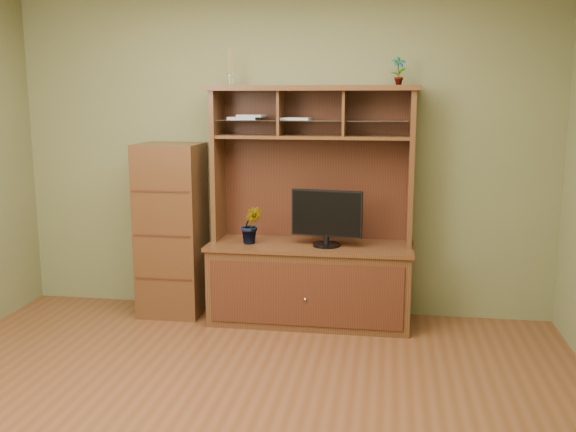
# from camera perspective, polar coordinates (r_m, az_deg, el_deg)

# --- Properties ---
(room) EXTENTS (4.54, 4.04, 2.74)m
(room) POSITION_cam_1_polar(r_m,az_deg,el_deg) (3.43, -6.18, 2.75)
(room) COLOR brown
(room) RESTS_ON ground
(media_hutch) EXTENTS (1.66, 0.61, 1.90)m
(media_hutch) POSITION_cam_1_polar(r_m,az_deg,el_deg) (5.21, 2.00, -3.80)
(media_hutch) COLOR #442213
(media_hutch) RESTS_ON room
(monitor) EXTENTS (0.56, 0.22, 0.45)m
(monitor) POSITION_cam_1_polar(r_m,az_deg,el_deg) (5.04, 3.45, -0.08)
(monitor) COLOR black
(monitor) RESTS_ON media_hutch
(orchid_plant) EXTENTS (0.18, 0.16, 0.31)m
(orchid_plant) POSITION_cam_1_polar(r_m,az_deg,el_deg) (5.15, -3.29, -0.79)
(orchid_plant) COLOR #2F6021
(orchid_plant) RESTS_ON media_hutch
(top_plant) EXTENTS (0.13, 0.10, 0.22)m
(top_plant) POSITION_cam_1_polar(r_m,az_deg,el_deg) (5.09, 9.79, 12.60)
(top_plant) COLOR #316222
(top_plant) RESTS_ON media_hutch
(reed_diffuser) EXTENTS (0.06, 0.06, 0.30)m
(reed_diffuser) POSITION_cam_1_polar(r_m,az_deg,el_deg) (5.25, -5.14, 12.72)
(reed_diffuser) COLOR silver
(reed_diffuser) RESTS_ON media_hutch
(magazines) EXTENTS (0.67, 0.20, 0.04)m
(magazines) POSITION_cam_1_polar(r_m,az_deg,el_deg) (5.19, -2.20, 8.73)
(magazines) COLOR silver
(magazines) RESTS_ON media_hutch
(side_cabinet) EXTENTS (0.51, 0.47, 1.44)m
(side_cabinet) POSITION_cam_1_polar(r_m,az_deg,el_deg) (5.45, -10.30, -1.21)
(side_cabinet) COLOR #442213
(side_cabinet) RESTS_ON room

